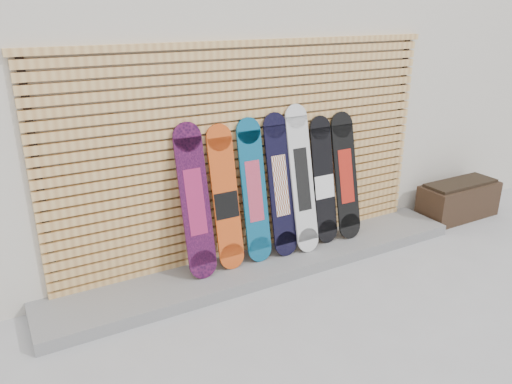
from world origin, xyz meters
TOP-DOWN VIEW (x-y plane):
  - ground at (0.00, 0.00)m, footprint 80.00×80.00m
  - building at (0.50, 3.50)m, footprint 12.00×5.00m
  - concrete_step at (-0.15, 0.68)m, footprint 4.60×0.70m
  - slat_wall at (-0.15, 0.97)m, footprint 4.26×0.08m
  - planter_box at (2.72, 0.65)m, footprint 1.08×0.45m
  - snowboard_0 at (-0.87, 0.78)m, footprint 0.28×0.34m
  - snowboard_1 at (-0.55, 0.79)m, footprint 0.26×0.31m
  - snowboard_2 at (-0.23, 0.79)m, footprint 0.26×0.31m
  - snowboard_3 at (0.07, 0.78)m, footprint 0.26×0.34m
  - snowboard_4 at (0.33, 0.76)m, footprint 0.26×0.38m
  - snowboard_5 at (0.64, 0.79)m, footprint 0.26×0.30m
  - snowboard_6 at (0.93, 0.78)m, footprint 0.29×0.34m

SIDE VIEW (x-z plane):
  - ground at x=0.00m, z-range 0.00..0.00m
  - concrete_step at x=-0.15m, z-range 0.00..0.12m
  - planter_box at x=2.72m, z-range 0.00..0.48m
  - snowboard_5 at x=0.64m, z-range 0.11..1.49m
  - snowboard_6 at x=0.93m, z-range 0.12..1.52m
  - snowboard_1 at x=-0.55m, z-range 0.11..1.54m
  - snowboard_2 at x=-0.23m, z-range 0.12..1.57m
  - snowboard_3 at x=0.07m, z-range 0.12..1.59m
  - snowboard_0 at x=-0.87m, z-range 0.12..1.60m
  - snowboard_4 at x=0.33m, z-range 0.12..1.66m
  - slat_wall at x=-0.15m, z-range 0.06..2.35m
  - building at x=0.50m, z-range 0.00..3.60m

